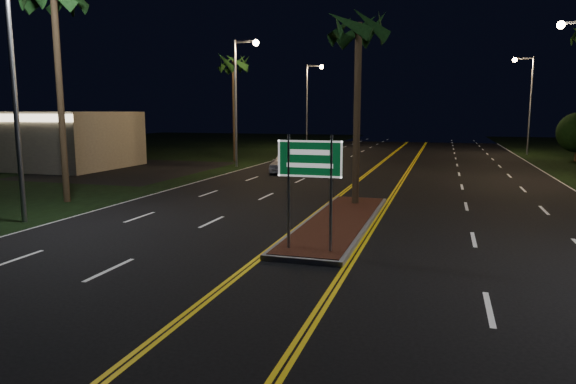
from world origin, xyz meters
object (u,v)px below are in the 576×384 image
at_px(highway_sign, 310,170).
at_px(streetlight_left_far, 310,96).
at_px(streetlight_left_mid, 240,88).
at_px(median_island, 339,222).
at_px(streetlight_right_far, 527,94).
at_px(car_near, 286,161).
at_px(commercial_building, 26,139).
at_px(palm_median, 359,28).
at_px(palm_left_far, 233,64).
at_px(car_far, 318,149).
at_px(streetlight_left_near, 21,62).

distance_m(highway_sign, streetlight_left_far, 42.67).
bearing_deg(streetlight_left_mid, median_island, -58.02).
distance_m(streetlight_right_far, car_near, 26.97).
xyz_separation_m(commercial_building, palm_median, (26.00, -9.49, 5.27)).
xyz_separation_m(palm_median, car_near, (-6.51, 11.24, -6.50)).
xyz_separation_m(palm_left_far, car_far, (6.01, 3.90, -6.89)).
relative_size(highway_sign, palm_left_far, 0.36).
height_order(commercial_building, streetlight_left_near, streetlight_left_near).
xyz_separation_m(palm_median, car_far, (-6.79, 21.40, -6.42)).
distance_m(median_island, streetlight_left_far, 38.89).
distance_m(highway_sign, car_far, 29.93).
bearing_deg(highway_sign, streetlight_left_mid, 116.59).
height_order(commercial_building, streetlight_left_far, streetlight_left_far).
relative_size(streetlight_right_far, palm_median, 1.08).
bearing_deg(palm_median, palm_left_far, 126.18).
bearing_deg(palm_median, streetlight_right_far, 71.38).
bearing_deg(palm_median, streetlight_left_mid, 128.17).
relative_size(streetlight_right_far, palm_left_far, 1.02).
distance_m(streetlight_left_near, palm_median, 12.55).
bearing_deg(highway_sign, commercial_building, 146.52).
xyz_separation_m(streetlight_left_near, streetlight_right_far, (21.23, 38.00, 0.00)).
height_order(commercial_building, streetlight_right_far, streetlight_right_far).
xyz_separation_m(median_island, car_near, (-6.51, 14.74, 0.69)).
distance_m(streetlight_left_far, palm_left_far, 16.28).
height_order(streetlight_left_near, streetlight_left_mid, same).
bearing_deg(streetlight_left_mid, palm_left_far, 118.67).
height_order(streetlight_left_mid, car_near, streetlight_left_mid).
relative_size(median_island, streetlight_left_near, 1.14).
height_order(commercial_building, palm_left_far, palm_left_far).
relative_size(highway_sign, palm_median, 0.39).
height_order(palm_median, palm_left_far, palm_left_far).
distance_m(car_near, car_far, 10.16).
relative_size(median_island, commercial_building, 0.68).
height_order(highway_sign, streetlight_left_far, streetlight_left_far).
height_order(median_island, car_near, car_near).
distance_m(streetlight_left_far, car_near, 23.15).
xyz_separation_m(streetlight_left_mid, car_far, (3.82, 7.90, -4.80)).
relative_size(palm_left_far, car_far, 1.72).
xyz_separation_m(median_island, streetlight_right_far, (10.61, 35.00, 5.57)).
height_order(median_island, streetlight_left_near, streetlight_left_near).
xyz_separation_m(streetlight_right_far, car_far, (-17.40, -10.10, -4.80)).
bearing_deg(streetlight_left_mid, highway_sign, -63.41).
bearing_deg(car_near, commercial_building, -177.84).
bearing_deg(streetlight_left_mid, streetlight_right_far, 40.30).
bearing_deg(palm_median, commercial_building, 159.95).
bearing_deg(streetlight_left_far, streetlight_left_mid, -90.00).
height_order(commercial_building, car_near, commercial_building).
bearing_deg(median_island, palm_median, 90.00).
bearing_deg(commercial_building, car_far, 31.80).
xyz_separation_m(streetlight_left_far, palm_median, (10.61, -33.50, 1.62)).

